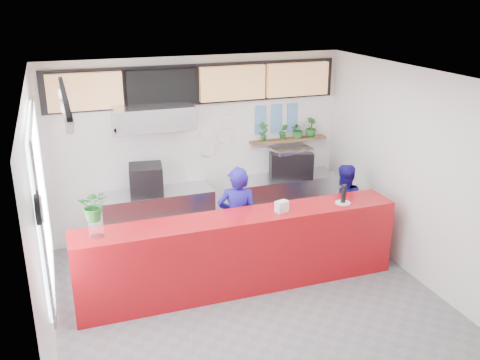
{
  "coord_description": "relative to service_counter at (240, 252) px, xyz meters",
  "views": [
    {
      "loc": [
        -2.22,
        -5.85,
        3.97
      ],
      "look_at": [
        0.1,
        0.7,
        1.5
      ],
      "focal_mm": 40.0,
      "sensor_mm": 36.0,
      "label": 1
    }
  ],
  "objects": [
    {
      "name": "dec_plate_d",
      "position": [
        0.5,
        2.07,
        1.35
      ],
      "size": [
        0.24,
        0.03,
        0.24
      ],
      "primitive_type": "cylinder",
      "rotation": [
        1.57,
        0.0,
        0.0
      ],
      "color": "silver",
      "rests_on": "wall_back"
    },
    {
      "name": "menu_board_mid_right",
      "position": [
        0.57,
        1.98,
        2.0
      ],
      "size": [
        1.1,
        0.1,
        0.55
      ],
      "primitive_type": "cube",
      "color": "tan",
      "rests_on": "wall_back"
    },
    {
      "name": "espresso_tray",
      "position": [
        1.57,
        1.8,
        0.83
      ],
      "size": [
        0.7,
        0.5,
        0.06
      ],
      "primitive_type": "cube",
      "rotation": [
        0.0,
        0.0,
        0.06
      ],
      "color": "#A7A8AE",
      "rests_on": "espresso_machine"
    },
    {
      "name": "wall_clock_face",
      "position": [
        -2.43,
        -1.3,
        1.5
      ],
      "size": [
        0.02,
        0.26,
        0.26
      ],
      "primitive_type": "cylinder",
      "rotation": [
        0.0,
        1.57,
        0.0
      ],
      "color": "white",
      "rests_on": "wall_left"
    },
    {
      "name": "ceiling",
      "position": [
        0.0,
        -0.4,
        2.45
      ],
      "size": [
        5.0,
        5.0,
        0.0
      ],
      "primitive_type": "plane",
      "rotation": [
        3.14,
        0.0,
        0.0
      ],
      "color": "silver"
    },
    {
      "name": "panini_oven",
      "position": [
        -0.96,
        1.8,
        0.58
      ],
      "size": [
        0.58,
        0.58,
        0.46
      ],
      "primitive_type": "cube",
      "rotation": [
        0.0,
        0.0,
        -0.14
      ],
      "color": "black",
      "rests_on": "prep_bench"
    },
    {
      "name": "herb_d",
      "position": [
        2.03,
        2.0,
        1.14
      ],
      "size": [
        0.22,
        0.21,
        0.34
      ],
      "primitive_type": "imported",
      "rotation": [
        0.0,
        0.0,
        0.24
      ],
      "color": "#215F22",
      "rests_on": "herb_shelf"
    },
    {
      "name": "pepper_mill",
      "position": [
        1.53,
        -0.07,
        0.7
      ],
      "size": [
        0.09,
        0.09,
        0.27
      ],
      "primitive_type": "cylinder",
      "rotation": [
        0.0,
        0.0,
        0.34
      ],
      "color": "black",
      "rests_on": "white_plate"
    },
    {
      "name": "wall_left",
      "position": [
        -2.5,
        -0.4,
        0.95
      ],
      "size": [
        0.0,
        5.0,
        5.0
      ],
      "primitive_type": "plane",
      "rotation": [
        1.57,
        0.0,
        1.57
      ],
      "color": "white",
      "rests_on": "ground"
    },
    {
      "name": "photo_frame_f",
      "position": [
        1.7,
        2.08,
        1.2
      ],
      "size": [
        0.2,
        0.02,
        0.25
      ],
      "primitive_type": "cube",
      "color": "#598CBF",
      "rests_on": "wall_back"
    },
    {
      "name": "white_plate",
      "position": [
        1.53,
        -0.07,
        0.56
      ],
      "size": [
        0.26,
        0.26,
        0.02
      ],
      "primitive_type": "cylinder",
      "rotation": [
        0.0,
        0.0,
        -0.24
      ],
      "color": "silver",
      "rests_on": "service_counter"
    },
    {
      "name": "dec_plate_b",
      "position": [
        0.45,
        2.07,
        1.1
      ],
      "size": [
        0.24,
        0.03,
        0.24
      ],
      "primitive_type": "cylinder",
      "rotation": [
        1.57,
        0.0,
        0.0
      ],
      "color": "silver",
      "rests_on": "wall_back"
    },
    {
      "name": "napkin_holder",
      "position": [
        0.58,
        -0.05,
        0.63
      ],
      "size": [
        0.2,
        0.16,
        0.15
      ],
      "primitive_type": "cube",
      "rotation": [
        0.0,
        0.0,
        0.31
      ],
      "color": "silver",
      "rests_on": "service_counter"
    },
    {
      "name": "soffit",
      "position": [
        0.0,
        2.06,
        2.0
      ],
      "size": [
        4.8,
        0.04,
        0.65
      ],
      "primitive_type": "cube",
      "color": "black",
      "rests_on": "wall_back"
    },
    {
      "name": "herb_b",
      "position": [
        1.5,
        2.0,
        1.11
      ],
      "size": [
        0.19,
        0.18,
        0.28
      ],
      "primitive_type": "imported",
      "rotation": [
        0.0,
        0.0,
        -0.42
      ],
      "color": "#215F22",
      "rests_on": "herb_shelf"
    },
    {
      "name": "staff_center",
      "position": [
        0.14,
        0.5,
        0.26
      ],
      "size": [
        0.69,
        0.57,
        1.62
      ],
      "primitive_type": "imported",
      "rotation": [
        0.0,
        0.0,
        2.8
      ],
      "color": "navy",
      "rests_on": "ground"
    },
    {
      "name": "herb_a",
      "position": [
        1.13,
        2.0,
        1.14
      ],
      "size": [
        0.18,
        0.12,
        0.33
      ],
      "primitive_type": "imported",
      "rotation": [
        0.0,
        0.0,
        0.02
      ],
      "color": "#215F22",
      "rests_on": "herb_shelf"
    },
    {
      "name": "extraction_hood",
      "position": [
        -0.8,
        1.75,
        1.6
      ],
      "size": [
        1.2,
        0.7,
        0.35
      ],
      "primitive_type": "cube",
      "color": "#B2B5BA",
      "rests_on": "ceiling"
    },
    {
      "name": "photo_frame_b",
      "position": [
        1.4,
        2.08,
        1.45
      ],
      "size": [
        0.2,
        0.02,
        0.25
      ],
      "primitive_type": "cube",
      "color": "#598CBF",
      "rests_on": "wall_back"
    },
    {
      "name": "staff_right",
      "position": [
        1.96,
        0.64,
        0.16
      ],
      "size": [
        0.71,
        0.57,
        1.42
      ],
      "primitive_type": "imported",
      "rotation": [
        0.0,
        0.0,
        3.1
      ],
      "color": "navy",
      "rests_on": "ground"
    },
    {
      "name": "dec_plate_c",
      "position": [
        0.15,
        2.07,
        0.9
      ],
      "size": [
        0.24,
        0.03,
        0.24
      ],
      "primitive_type": "cylinder",
      "rotation": [
        1.57,
        0.0,
        0.0
      ],
      "color": "silver",
      "rests_on": "wall_back"
    },
    {
      "name": "photo_frame_a",
      "position": [
        1.1,
        2.08,
        1.45
      ],
      "size": [
        0.2,
        0.02,
        0.25
      ],
      "primitive_type": "cube",
      "color": "#598CBF",
      "rests_on": "wall_back"
    },
    {
      "name": "wall_right",
      "position": [
        2.5,
        -0.4,
        0.95
      ],
      "size": [
        0.0,
        5.0,
        5.0
      ],
      "primitive_type": "plane",
      "rotation": [
        1.57,
        0.0,
        -1.57
      ],
      "color": "white",
      "rests_on": "ground"
    },
    {
      "name": "herb_shelf",
      "position": [
        1.6,
        2.0,
        0.95
      ],
      "size": [
        1.4,
        0.18,
        0.04
      ],
      "primitive_type": "cube",
      "color": "brown",
      "rests_on": "wall_back"
    },
    {
      "name": "photo_frame_d",
      "position": [
        1.1,
        2.08,
        1.2
      ],
      "size": [
        0.2,
        0.02,
        0.25
      ],
      "primitive_type": "cube",
      "color": "#598CBF",
      "rests_on": "wall_back"
    },
    {
      "name": "glass_vase",
      "position": [
        -1.89,
        -0.01,
        0.66
      ],
      "size": [
        0.19,
        0.19,
        0.22
      ],
      "primitive_type": "cylinder",
      "rotation": [
        0.0,
        0.0,
        -0.05
      ],
      "color": "silver",
      "rests_on": "service_counter"
    },
    {
      "name": "photo_frame_e",
      "position": [
        1.4,
        2.08,
        1.2
      ],
      "size": [
        0.2,
        0.02,
        0.25
      ],
      "primitive_type": "cube",
      "color": "#598CBF",
      "rests_on": "wall_back"
    },
    {
      "name": "wall_back",
      "position": [
        0.0,
        2.1,
        0.95
      ],
      "size": [
        5.0,
        0.0,
        5.0
      ],
      "primitive_type": "plane",
      "rotation": [
        1.57,
        0.0,
        0.0
      ],
      "color": "white",
      "rests_on": "ground"
    },
    {
      "name": "wall_clock_rim",
      "position": [
        -2.46,
        -1.3,
        1.5
      ],
      "size": [
        0.05,
        0.3,
        0.3
      ],
      "primitive_type": "cylinder",
      "rotation": [
        0.0,
        1.57,
        0.0
      ],
      "color": "black",
      "rests_on": "wall_left"
    },
    {
      "name": "cream_band",
      "position": [
        0.0,
        2.09,
        2.05
      ],
      "size": [
        5.0,
        0.02,
        0.8
      ],
      "primitive_type": "cube",
      "color": "beige",
      "rests_on": "wall_back"
    },
    {
      "name": "menu_board_far_right",
      "position": [
        1.73,
        1.98,
        2.0
      ],
      "size": [
        1.1,
        0.1,
        0.55
      ],
      "primitive_type": "cube",
      "color": "tan",
      "rests_on": "wall_back"
    },
    {
      "name": "window_pane",
      "position": [
        -2.47,
        -0.1,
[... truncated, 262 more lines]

